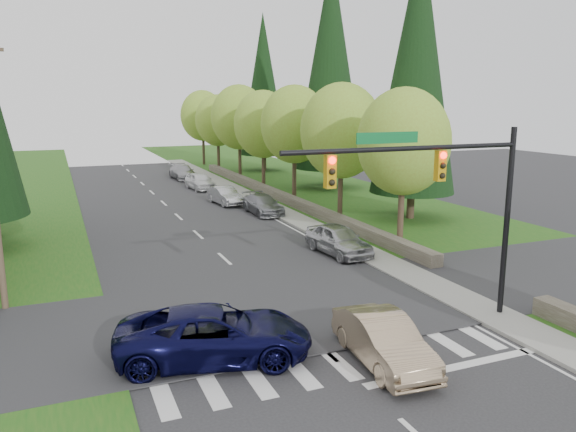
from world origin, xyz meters
TOP-DOWN VIEW (x-y plane):
  - ground at (0.00, 0.00)m, footprint 120.00×120.00m
  - grass_east at (13.00, 20.00)m, footprint 14.00×110.00m
  - cross_street at (0.00, 8.00)m, footprint 120.00×8.00m
  - sidewalk_east at (6.90, 22.00)m, footprint 1.80×80.00m
  - curb_east at (6.05, 22.00)m, footprint 0.20×80.00m
  - stone_wall_north at (8.60, 30.00)m, footprint 0.70×40.00m
  - traffic_signal at (4.37, 4.50)m, footprint 8.70×0.37m
  - decid_tree_0 at (9.20, 14.00)m, footprint 4.80×4.80m
  - decid_tree_1 at (9.30, 21.00)m, footprint 5.20×5.20m
  - decid_tree_2 at (9.10, 28.00)m, footprint 5.00×5.00m
  - decid_tree_3 at (9.20, 35.00)m, footprint 5.00×5.00m
  - decid_tree_4 at (9.30, 42.00)m, footprint 5.40×5.40m
  - decid_tree_5 at (9.10, 49.00)m, footprint 4.80×4.80m
  - decid_tree_6 at (9.20, 56.00)m, footprint 5.20×5.20m
  - conifer_e_a at (14.00, 20.00)m, footprint 5.44×5.44m
  - conifer_e_b at (15.00, 34.00)m, footprint 6.12×6.12m
  - conifer_e_c at (14.00, 48.00)m, footprint 5.10×5.10m
  - sedan_champagne at (1.21, 2.83)m, footprint 1.91×4.55m
  - suv_navy at (-3.33, 5.00)m, footprint 6.32×4.04m
  - parked_car_a at (5.60, 14.12)m, footprint 2.16×4.60m
  - parked_car_b at (5.60, 25.28)m, footprint 1.90×4.54m
  - parked_car_c at (4.20, 29.76)m, footprint 1.91×4.19m
  - parked_car_d at (4.20, 37.54)m, footprint 2.09×4.47m
  - parked_car_e at (4.20, 44.58)m, footprint 2.22×4.93m

SIDE VIEW (x-z plane):
  - ground at x=0.00m, z-range 0.00..0.00m
  - cross_street at x=0.00m, z-range -0.05..0.05m
  - grass_east at x=13.00m, z-range 0.00..0.06m
  - sidewalk_east at x=6.90m, z-range 0.00..0.13m
  - curb_east at x=6.05m, z-range 0.00..0.13m
  - stone_wall_north at x=8.60m, z-range 0.00..0.70m
  - parked_car_b at x=5.60m, z-range 0.00..1.31m
  - parked_car_c at x=4.20m, z-range 0.00..1.33m
  - parked_car_e at x=4.20m, z-range 0.00..1.40m
  - sedan_champagne at x=1.21m, z-range 0.00..1.46m
  - parked_car_d at x=4.20m, z-range 0.00..1.48m
  - parked_car_a at x=5.60m, z-range 0.00..1.52m
  - suv_navy at x=-3.33m, z-range 0.00..1.62m
  - traffic_signal at x=4.37m, z-range 1.58..8.38m
  - decid_tree_5 at x=9.10m, z-range 1.38..9.68m
  - decid_tree_0 at x=9.20m, z-range 1.41..9.78m
  - decid_tree_3 at x=9.20m, z-range 1.39..9.94m
  - decid_tree_1 at x=9.30m, z-range 1.40..10.20m
  - decid_tree_6 at x=9.20m, z-range 1.43..10.30m
  - decid_tree_2 at x=9.10m, z-range 1.52..10.34m
  - decid_tree_4 at x=9.30m, z-range 1.47..10.65m
  - conifer_e_c at x=14.00m, z-range 0.89..17.69m
  - conifer_e_a at x=14.00m, z-range 0.89..18.69m
  - conifer_e_b at x=15.00m, z-range 0.89..20.69m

